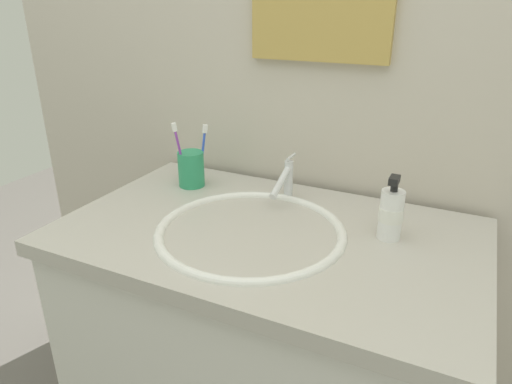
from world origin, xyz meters
TOP-DOWN VIEW (x-y plane):
  - tiled_wall_back at (0.00, 0.34)m, footprint 2.18×0.04m
  - vanity_counter at (0.00, 0.00)m, footprint 0.98×0.60m
  - sink_basin at (-0.03, -0.03)m, footprint 0.45×0.45m
  - faucet at (-0.03, 0.19)m, footprint 0.02×0.15m
  - toothbrush_cup at (-0.31, 0.16)m, footprint 0.07×0.07m
  - toothbrush_purple at (-0.33, 0.13)m, footprint 0.03×0.04m
  - toothbrush_blue at (-0.29, 0.19)m, footprint 0.03×0.03m
  - soap_dispenser at (0.27, 0.08)m, footprint 0.05×0.06m

SIDE VIEW (x-z plane):
  - vanity_counter at x=0.00m, z-range 0.00..0.92m
  - sink_basin at x=-0.03m, z-range 0.80..0.93m
  - toothbrush_cup at x=-0.31m, z-range 0.92..1.02m
  - faucet at x=-0.03m, z-range 0.92..1.03m
  - soap_dispenser at x=0.27m, z-range 0.90..1.05m
  - toothbrush_blue at x=-0.29m, z-range 0.93..1.10m
  - toothbrush_purple at x=-0.33m, z-range 0.93..1.12m
  - tiled_wall_back at x=0.00m, z-range 0.00..2.40m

